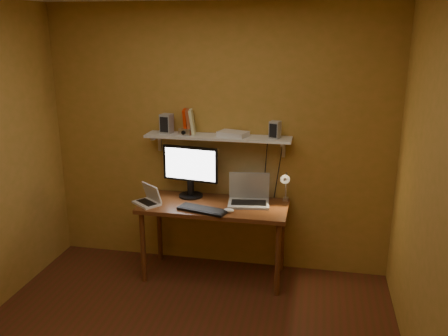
% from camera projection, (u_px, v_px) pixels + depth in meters
% --- Properties ---
extents(room, '(3.44, 3.24, 2.64)m').
position_uv_depth(room, '(167.00, 194.00, 3.14)').
color(room, '#552315').
rests_on(room, ground).
extents(desk, '(1.40, 0.60, 0.75)m').
position_uv_depth(desk, '(214.00, 213.00, 4.52)').
color(desk, '#622E17').
rests_on(desk, ground).
extents(wall_shelf, '(1.40, 0.25, 0.21)m').
position_uv_depth(wall_shelf, '(218.00, 137.00, 4.51)').
color(wall_shelf, silver).
rests_on(wall_shelf, room).
extents(monitor, '(0.56, 0.27, 0.51)m').
position_uv_depth(monitor, '(190.00, 169.00, 4.63)').
color(monitor, black).
rests_on(monitor, desk).
extents(laptop, '(0.41, 0.32, 0.29)m').
position_uv_depth(laptop, '(249.00, 195.00, 4.52)').
color(laptop, '#96999E').
rests_on(laptop, desk).
extents(netbook, '(0.31, 0.30, 0.19)m').
position_uv_depth(netbook, '(149.00, 198.00, 4.50)').
color(netbook, silver).
rests_on(netbook, desk).
extents(keyboard, '(0.48, 0.27, 0.02)m').
position_uv_depth(keyboard, '(202.00, 210.00, 4.33)').
color(keyboard, black).
rests_on(keyboard, desk).
extents(mouse, '(0.10, 0.07, 0.04)m').
position_uv_depth(mouse, '(229.00, 210.00, 4.29)').
color(mouse, silver).
rests_on(mouse, desk).
extents(desk_lamp, '(0.09, 0.23, 0.38)m').
position_uv_depth(desk_lamp, '(285.00, 184.00, 4.43)').
color(desk_lamp, silver).
rests_on(desk_lamp, desk).
extents(speaker_left, '(0.12, 0.12, 0.19)m').
position_uv_depth(speaker_left, '(167.00, 124.00, 4.58)').
color(speaker_left, '#96999E').
rests_on(speaker_left, wall_shelf).
extents(speaker_right, '(0.11, 0.11, 0.16)m').
position_uv_depth(speaker_right, '(275.00, 130.00, 4.37)').
color(speaker_right, '#96999E').
rests_on(speaker_right, wall_shelf).
extents(books, '(0.15, 0.17, 0.24)m').
position_uv_depth(books, '(189.00, 122.00, 4.54)').
color(books, red).
rests_on(books, wall_shelf).
extents(shelf_camera, '(0.11, 0.06, 0.07)m').
position_uv_depth(shelf_camera, '(184.00, 132.00, 4.50)').
color(shelf_camera, silver).
rests_on(shelf_camera, wall_shelf).
extents(router, '(0.31, 0.25, 0.04)m').
position_uv_depth(router, '(233.00, 134.00, 4.48)').
color(router, silver).
rests_on(router, wall_shelf).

